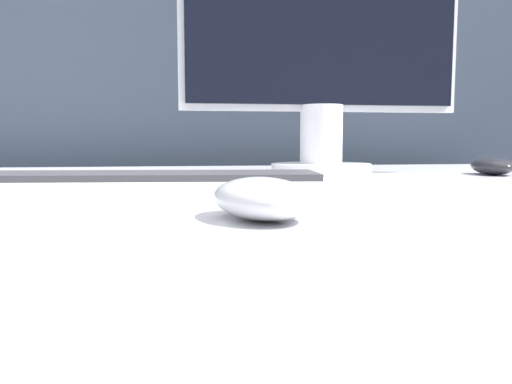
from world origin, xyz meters
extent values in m
cube|color=#333D4C|center=(0.00, 0.72, 0.67)|extent=(5.00, 0.03, 1.33)
ellipsoid|color=silver|center=(0.02, -0.28, 0.74)|extent=(0.10, 0.12, 0.03)
cube|color=white|center=(-0.09, -0.05, 0.73)|extent=(0.45, 0.16, 0.02)
cube|color=#38383D|center=(-0.09, -0.05, 0.74)|extent=(0.43, 0.14, 0.01)
cylinder|color=white|center=(0.22, 0.24, 0.73)|extent=(0.19, 0.19, 0.02)
cylinder|color=white|center=(0.22, 0.24, 0.79)|extent=(0.08, 0.08, 0.11)
cube|color=white|center=(0.22, 0.25, 1.02)|extent=(0.53, 0.01, 0.38)
cube|color=black|center=(0.22, 0.24, 1.02)|extent=(0.51, 0.02, 0.35)
ellipsoid|color=#232328|center=(0.53, 0.18, 0.73)|extent=(0.08, 0.12, 0.03)
camera|label=1|loc=(-0.05, -0.67, 0.78)|focal=35.00mm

